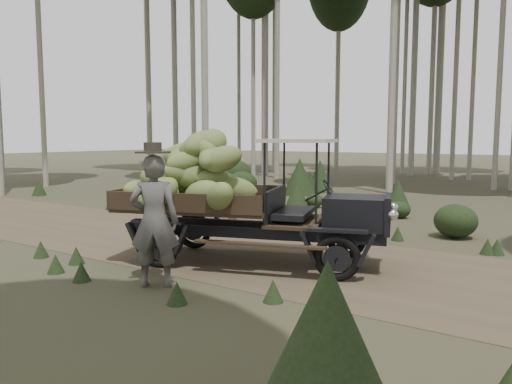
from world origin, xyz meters
TOP-DOWN VIEW (x-y plane):
  - ground at (0.00, 0.00)m, footprint 120.00×120.00m
  - dirt_track at (0.00, 0.00)m, footprint 70.00×4.00m
  - banana_truck at (1.17, -0.86)m, footprint 4.77×3.07m
  - farmer at (1.34, -2.50)m, footprint 0.82×0.77m
  - undergrowth at (-1.90, 2.04)m, footprint 23.28×21.01m

SIDE VIEW (x-z plane):
  - ground at x=0.00m, z-range 0.00..0.00m
  - dirt_track at x=0.00m, z-range 0.00..0.01m
  - undergrowth at x=-1.90m, z-range -0.14..1.26m
  - farmer at x=1.34m, z-range -0.06..1.99m
  - banana_truck at x=1.17m, z-range 0.19..2.51m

